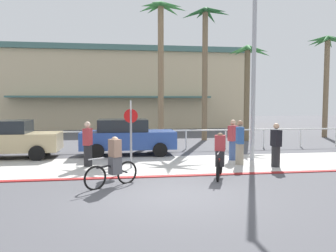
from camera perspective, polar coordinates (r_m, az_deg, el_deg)
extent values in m
plane|color=#4C4C51|center=(18.73, -4.32, -3.52)|extent=(80.00, 80.00, 0.00)
cube|color=beige|center=(13.02, -2.57, -6.83)|extent=(44.00, 4.00, 0.02)
cube|color=maroon|center=(11.07, -1.54, -8.75)|extent=(44.00, 0.24, 0.03)
cube|color=beige|center=(35.40, -9.48, 5.88)|extent=(25.77, 9.70, 7.25)
cube|color=#47706B|center=(35.74, -9.55, 12.10)|extent=(26.37, 10.30, 0.50)
cube|color=#47706B|center=(30.03, -9.69, 5.02)|extent=(18.04, 1.20, 0.16)
cylinder|color=white|center=(17.13, -4.00, -0.86)|extent=(26.20, 0.08, 0.08)
cylinder|color=white|center=(17.93, -25.37, -2.63)|extent=(0.08, 0.08, 1.00)
cylinder|color=white|center=(17.41, -18.49, -2.64)|extent=(0.08, 0.08, 1.00)
cylinder|color=white|center=(17.16, -11.29, -2.60)|extent=(0.08, 0.08, 1.00)
cylinder|color=white|center=(17.18, -3.99, -2.53)|extent=(0.08, 0.08, 1.00)
cylinder|color=white|center=(17.47, 3.18, -2.41)|extent=(0.08, 0.08, 1.00)
cylinder|color=white|center=(18.03, 10.00, -2.27)|extent=(0.08, 0.08, 1.00)
cylinder|color=white|center=(18.83, 16.33, -2.10)|extent=(0.08, 0.08, 1.00)
cylinder|color=white|center=(19.83, 22.08, -1.93)|extent=(0.08, 0.08, 1.00)
cylinder|color=white|center=(21.02, 27.23, -1.76)|extent=(0.08, 0.08, 1.00)
cylinder|color=gray|center=(12.34, -6.46, -2.33)|extent=(0.08, 0.08, 2.20)
cube|color=white|center=(12.26, -6.51, 3.62)|extent=(0.04, 0.56, 0.36)
cylinder|color=red|center=(12.27, -6.49, 1.75)|extent=(0.52, 0.03, 0.52)
cylinder|color=#9EA0A5|center=(14.40, 14.69, 9.04)|extent=(0.18, 0.18, 7.50)
cylinder|color=#846B4C|center=(20.49, -1.26, 9.05)|extent=(0.36, 0.36, 8.50)
cone|color=#387F3D|center=(21.34, 1.02, 19.94)|extent=(1.70, 0.32, 0.69)
cone|color=#387F3D|center=(21.83, 0.31, 19.55)|extent=(1.55, 1.37, 0.71)
cone|color=#387F3D|center=(22.02, -1.16, 19.45)|extent=(0.61, 1.74, 0.68)
cone|color=#387F3D|center=(21.80, -2.47, 19.72)|extent=(1.02, 1.44, 0.61)
cone|color=#387F3D|center=(21.39, -3.22, 19.84)|extent=(1.51, 0.81, 0.73)
cone|color=#387F3D|center=(20.96, -3.00, 20.30)|extent=(1.43, 0.78, 0.64)
cone|color=#387F3D|center=(20.66, -2.05, 20.62)|extent=(0.97, 1.36, 0.59)
cone|color=#387F3D|center=(20.65, -0.73, 20.48)|extent=(0.55, 1.39, 0.69)
cone|color=#387F3D|center=(20.85, 0.54, 20.29)|extent=(1.40, 1.25, 0.71)
cylinder|color=#756047|center=(21.77, 6.43, 8.70)|extent=(0.36, 0.36, 8.48)
cone|color=#235B2D|center=(22.69, 8.67, 18.98)|extent=(1.72, 0.32, 0.62)
cone|color=#235B2D|center=(23.20, 7.42, 18.35)|extent=(1.38, 1.62, 0.85)
cone|color=#235B2D|center=(23.04, 5.72, 18.82)|extent=(0.62, 1.41, 0.58)
cone|color=#235B2D|center=(22.61, 4.44, 18.87)|extent=(1.64, 1.01, 0.76)
cone|color=#235B2D|center=(22.02, 5.06, 19.17)|extent=(1.49, 0.94, 0.83)
cone|color=#235B2D|center=(21.58, 6.60, 19.62)|extent=(0.73, 1.91, 0.74)
cone|color=#235B2D|center=(22.01, 8.27, 19.30)|extent=(1.29, 1.50, 0.73)
cylinder|color=brown|center=(21.82, 13.56, 5.36)|extent=(0.36, 0.36, 6.01)
cone|color=#387F3D|center=(22.35, 15.54, 12.35)|extent=(1.63, 0.32, 0.82)
cone|color=#387F3D|center=(22.92, 14.35, 12.47)|extent=(1.39, 1.63, 0.60)
cone|color=#387F3D|center=(22.71, 12.55, 12.57)|extent=(0.67, 1.64, 0.60)
cone|color=#387F3D|center=(22.12, 12.03, 12.68)|extent=(1.35, 0.87, 0.69)
cone|color=#387F3D|center=(21.62, 12.58, 12.75)|extent=(1.34, 0.86, 0.77)
cone|color=#387F3D|center=(21.38, 13.99, 13.01)|extent=(0.64, 1.52, 0.65)
cone|color=#387F3D|center=(21.73, 15.31, 12.74)|extent=(1.17, 1.35, 0.72)
cylinder|color=#756047|center=(25.97, 25.81, 5.99)|extent=(0.36, 0.36, 7.04)
cone|color=#2D6B33|center=(26.66, 27.14, 13.09)|extent=(1.31, 0.32, 0.69)
cone|color=#2D6B33|center=(27.06, 26.35, 12.84)|extent=(1.39, 1.39, 0.81)
cone|color=#2D6B33|center=(27.01, 25.01, 13.05)|extent=(0.32, 1.75, 0.67)
cone|color=#2D6B33|center=(26.45, 24.60, 13.20)|extent=(1.23, 1.23, 0.73)
cone|color=#2D6B33|center=(25.91, 24.57, 13.54)|extent=(1.63, 0.32, 0.62)
cone|color=#2D6B33|center=(25.60, 25.72, 13.38)|extent=(1.34, 1.34, 0.82)
cone|color=#2D6B33|center=(25.81, 26.86, 13.46)|extent=(0.32, 1.35, 0.66)
cube|color=tan|center=(16.19, -25.99, -2.51)|extent=(4.40, 1.80, 0.80)
cube|color=#1E2328|center=(16.21, -26.91, -0.12)|extent=(2.29, 1.58, 0.56)
cylinder|color=black|center=(16.74, -20.40, -3.53)|extent=(0.66, 0.22, 0.66)
cylinder|color=black|center=(15.00, -21.85, -4.43)|extent=(0.66, 0.22, 0.66)
cube|color=#284793|center=(15.63, -6.92, -2.35)|extent=(4.40, 1.80, 0.80)
cube|color=#1E2328|center=(15.57, -7.86, 0.13)|extent=(2.29, 1.58, 0.56)
cylinder|color=black|center=(16.66, -2.13, -3.31)|extent=(0.66, 0.22, 0.66)
cylinder|color=black|center=(14.89, -1.39, -4.20)|extent=(0.66, 0.22, 0.66)
cylinder|color=black|center=(16.61, -11.85, -3.42)|extent=(0.66, 0.22, 0.66)
cylinder|color=black|center=(14.83, -12.29, -4.32)|extent=(0.66, 0.22, 0.66)
torus|color=black|center=(9.65, -12.56, -8.84)|extent=(0.63, 0.45, 0.72)
torus|color=black|center=(10.22, -7.14, -8.05)|extent=(0.63, 0.45, 0.72)
cylinder|color=black|center=(10.01, -8.73, -7.45)|extent=(0.60, 0.43, 0.35)
cylinder|color=black|center=(9.71, -11.35, -7.00)|extent=(0.35, 0.25, 0.07)
cylinder|color=black|center=(9.94, -9.20, -7.12)|extent=(0.05, 0.05, 0.44)
cylinder|color=silver|center=(9.57, -12.35, -5.59)|extent=(0.44, 0.31, 0.04)
cube|color=#4C4C51|center=(9.93, -9.20, -6.78)|extent=(0.42, 0.41, 0.52)
cube|color=#93705B|center=(9.85, -9.23, -3.81)|extent=(0.41, 0.43, 0.52)
sphere|color=#D6A884|center=(9.82, -9.25, -2.48)|extent=(0.22, 0.22, 0.22)
torus|color=black|center=(10.54, 8.69, -7.69)|extent=(0.33, 0.69, 0.72)
torus|color=black|center=(11.62, 9.21, -6.60)|extent=(0.33, 0.69, 0.72)
cylinder|color=red|center=(11.26, 9.07, -6.16)|extent=(0.31, 0.66, 0.35)
cylinder|color=red|center=(10.72, 8.83, -5.92)|extent=(0.19, 0.37, 0.07)
cylinder|color=red|center=(11.16, 9.03, -5.89)|extent=(0.05, 0.05, 0.44)
cylinder|color=silver|center=(10.49, 8.75, -4.69)|extent=(0.22, 0.48, 0.04)
cube|color=#232326|center=(11.15, 9.04, -5.59)|extent=(0.38, 0.40, 0.52)
cube|color=#A33338|center=(11.07, 9.07, -2.93)|extent=(0.41, 0.37, 0.52)
sphere|color=brown|center=(11.05, 9.08, -1.75)|extent=(0.22, 0.22, 0.22)
cylinder|color=#232326|center=(13.25, 18.25, -5.10)|extent=(0.36, 0.36, 0.81)
cube|color=black|center=(13.16, 18.32, -2.00)|extent=(0.31, 0.43, 0.63)
sphere|color=#D6A884|center=(13.12, 18.36, -0.02)|extent=(0.22, 0.22, 0.22)
cylinder|color=#232326|center=(13.07, -13.77, -5.07)|extent=(0.39, 0.39, 0.84)
cube|color=#A33338|center=(12.98, -13.82, -1.83)|extent=(0.35, 0.45, 0.65)
sphere|color=beige|center=(12.94, -13.86, 0.24)|extent=(0.23, 0.23, 0.23)
cylinder|color=#384C7A|center=(14.34, 11.21, -4.23)|extent=(0.44, 0.44, 0.84)
cube|color=#A33338|center=(14.25, 11.25, -1.26)|extent=(0.48, 0.43, 0.65)
sphere|color=#D6A884|center=(14.22, 11.28, 0.62)|extent=(0.23, 0.23, 0.23)
cylinder|color=gray|center=(13.35, 12.35, -4.83)|extent=(0.37, 0.37, 0.85)
cube|color=#2D5699|center=(13.25, 12.40, -1.60)|extent=(0.33, 0.44, 0.66)
sphere|color=#9E7556|center=(13.21, 12.43, 0.45)|extent=(0.23, 0.23, 0.23)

